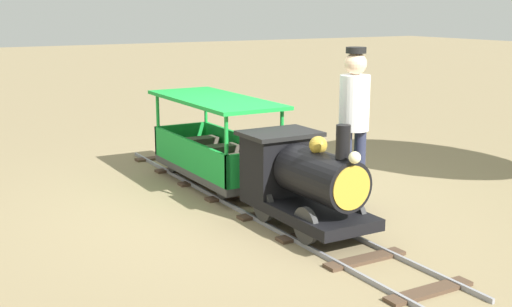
{
  "coord_description": "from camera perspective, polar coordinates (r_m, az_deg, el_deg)",
  "views": [
    {
      "loc": [
        3.28,
        5.64,
        2.0
      ],
      "look_at": [
        0.0,
        -0.02,
        0.55
      ],
      "focal_mm": 46.47,
      "sensor_mm": 36.0,
      "label": 1
    }
  ],
  "objects": [
    {
      "name": "ground_plane",
      "position": [
        6.82,
        0.08,
        -4.55
      ],
      "size": [
        60.0,
        60.0,
        0.0
      ],
      "primitive_type": "plane",
      "color": "#8C7A56"
    },
    {
      "name": "locomotive",
      "position": [
        6.03,
        3.96,
        -2.1
      ],
      "size": [
        0.71,
        1.45,
        1.02
      ],
      "color": "black",
      "rests_on": "ground_plane"
    },
    {
      "name": "passenger_car",
      "position": [
        7.52,
        -3.54,
        0.38
      ],
      "size": [
        0.81,
        2.0,
        0.97
      ],
      "color": "#3F3F3F",
      "rests_on": "ground_plane"
    },
    {
      "name": "track",
      "position": [
        6.85,
        -0.11,
        -4.32
      ],
      "size": [
        0.75,
        5.7,
        0.04
      ],
      "color": "gray",
      "rests_on": "ground_plane"
    },
    {
      "name": "conductor_person",
      "position": [
        6.64,
        8.44,
        3.32
      ],
      "size": [
        0.3,
        0.3,
        1.62
      ],
      "color": "#282D47",
      "rests_on": "ground_plane"
    }
  ]
}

